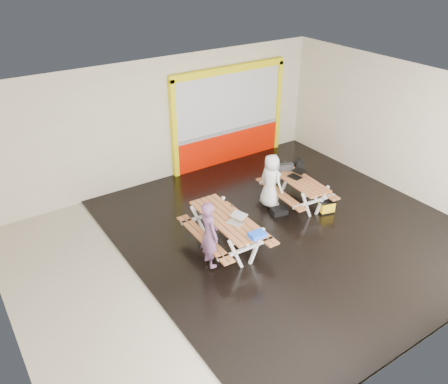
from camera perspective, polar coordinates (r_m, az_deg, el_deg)
room at (r=9.56m, az=3.00°, el=1.71°), size 10.02×8.02×3.52m
deck at (r=11.14m, az=7.97°, el=-4.51°), size 7.50×7.98×0.05m
kiosk at (r=13.79m, az=0.61°, el=9.29°), size 3.88×0.16×3.00m
picnic_table_left at (r=10.05m, az=0.27°, el=-4.18°), size 1.45×2.10×0.83m
picnic_table_right at (r=11.91m, az=9.15°, el=0.96°), size 1.44×2.01×0.77m
person_left at (r=9.36m, az=-1.86°, el=-5.32°), size 0.40×0.58×1.51m
person_right at (r=11.54m, az=5.91°, el=1.41°), size 0.54×0.75×1.42m
laptop_left at (r=9.77m, az=1.58°, el=-3.54°), size 0.46×0.44×0.16m
laptop_right at (r=11.88m, az=9.07°, el=2.17°), size 0.42×0.38×0.16m
blue_pouch at (r=9.33m, az=4.20°, el=-5.39°), size 0.34×0.25×0.10m
toolbox at (r=12.17m, az=7.65°, el=3.16°), size 0.45×0.34×0.23m
backpack at (r=12.55m, az=9.36°, el=3.10°), size 0.28×0.21×0.42m
dark_case at (r=11.59m, az=6.92°, el=-2.39°), size 0.45×0.38×0.15m
fluke_bag at (r=11.80m, az=12.77°, el=-1.83°), size 0.44×0.34×0.33m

